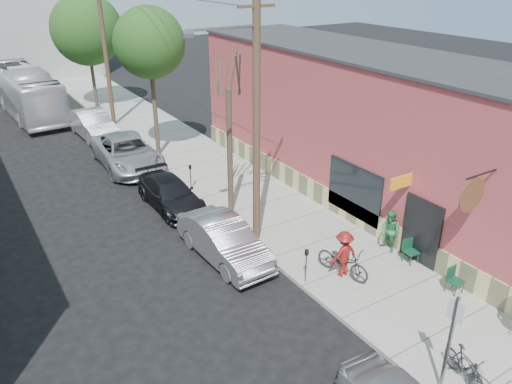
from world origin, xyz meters
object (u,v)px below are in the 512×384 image
patron_green (390,231)px  car_4 (93,124)px  parked_bike_a (465,367)px  parking_meter_far (190,173)px  sign_post (451,335)px  tree_leafy_mid (149,43)px  tree_leafy_far (87,30)px  cyclist (344,254)px  patio_chair_b (455,281)px  tree_bare (230,152)px  patio_chair_a (411,252)px  bus (26,92)px  utility_pole_near (255,107)px  car_1 (224,240)px  parking_meter_near (306,260)px  car_2 (170,194)px  parked_bike_b (484,382)px  car_3 (127,152)px

patron_green → car_4: size_ratio=0.32×
parked_bike_a → parking_meter_far: bearing=108.5°
sign_post → tree_leafy_mid: bearing=88.7°
tree_leafy_far → car_4: (-2.12, -6.68, -4.84)m
cyclist → patio_chair_b: bearing=133.3°
patio_chair_b → patron_green: (0.11, 3.04, 0.38)m
tree_bare → patio_chair_a: 8.21m
sign_post → bus: size_ratio=0.24×
patron_green → tree_leafy_far: bearing=-170.7°
utility_pole_near → tree_leafy_mid: 10.94m
parking_meter_far → parked_bike_a: size_ratio=0.77×
car_1 → parking_meter_near: bearing=-65.4°
car_1 → car_2: bearing=86.9°
tree_bare → parked_bike_b: size_ratio=2.77×
patron_green → parked_bike_a: patron_green is taller
parking_meter_near → car_1: bearing=117.0°
patio_chair_a → parked_bike_b: size_ratio=0.46×
cyclist → parked_bike_a: cyclist is taller
tree_bare → parking_meter_near: bearing=-95.2°
car_2 → patio_chair_b: bearing=-65.5°
parking_meter_near → car_2: size_ratio=0.28×
car_2 → utility_pole_near: bearing=-71.5°
parking_meter_far → tree_bare: tree_bare is taller
utility_pole_near → car_2: bearing=109.1°
patron_green → car_1: 6.15m
parking_meter_far → tree_bare: size_ratio=0.23×
patio_chair_b → car_3: 17.61m
parking_meter_near → patron_green: bearing=-0.9°
parking_meter_far → parked_bike_a: bearing=-87.1°
tree_leafy_mid → parked_bike_b: tree_leafy_mid is taller
tree_bare → tree_leafy_mid: tree_leafy_mid is taller
patio_chair_b → parking_meter_far: bearing=104.7°
patio_chair_a → car_1: bearing=151.6°
patio_chair_a → car_3: size_ratio=0.15×
sign_post → patio_chair_a: size_ratio=3.18×
parked_bike_a → car_1: (-2.24, 8.68, 0.13)m
parking_meter_near → parking_meter_far: (0.00, 8.94, 0.00)m
parked_bike_b → car_3: 20.15m
parking_meter_far → bus: bus is taller
patio_chair_b → car_4: size_ratio=0.17×
parking_meter_far → tree_bare: bearing=-79.2°
tree_leafy_mid → patio_chair_a: bearing=-77.6°
cyclist → car_4: (-2.90, 20.07, -0.15)m
car_2 → bus: bus is taller
tree_leafy_mid → car_1: tree_leafy_mid is taller
car_1 → patron_green: bearing=-31.8°
utility_pole_near → car_4: 17.00m
sign_post → car_3: size_ratio=0.47×
tree_leafy_far → car_2: (-2.00, -18.39, -5.03)m
tree_leafy_mid → car_2: tree_leafy_mid is taller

